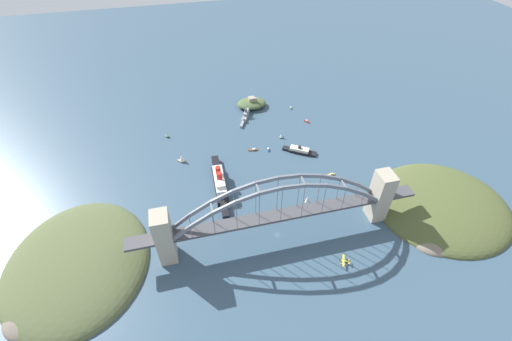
{
  "coord_description": "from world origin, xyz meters",
  "views": [
    {
      "loc": [
        -63.98,
        -179.75,
        250.13
      ],
      "look_at": [
        0.0,
        79.37,
        8.0
      ],
      "focal_mm": 24.09,
      "sensor_mm": 36.0,
      "label": 1
    }
  ],
  "objects": [
    {
      "name": "small_boat_7",
      "position": [
        -88.66,
        172.87,
        3.42
      ],
      "size": [
        5.99,
        4.36,
        7.2
      ],
      "color": "#2D6B3D",
      "rests_on": "ground"
    },
    {
      "name": "naval_cruiser",
      "position": [
        16.34,
        197.88,
        2.66
      ],
      "size": [
        30.08,
        59.4,
        16.4
      ],
      "color": "gray",
      "rests_on": "ground"
    },
    {
      "name": "headland_west_shore",
      "position": [
        -171.66,
        8.46,
        0.0
      ],
      "size": [
        117.32,
        136.84,
        27.24
      ],
      "color": "#515B38",
      "rests_on": "ground"
    },
    {
      "name": "seaplane_taxiing_near_bridge",
      "position": [
        45.86,
        -41.42,
        2.09
      ],
      "size": [
        8.98,
        11.48,
        4.94
      ],
      "color": "#B7B7B2",
      "rests_on": "ground"
    },
    {
      "name": "ground_plane",
      "position": [
        0.0,
        0.0,
        0.0
      ],
      "size": [
        1400.0,
        1400.0,
        0.0
      ],
      "primitive_type": "plane",
      "color": "#385166"
    },
    {
      "name": "small_boat_0",
      "position": [
        78.08,
        198.68,
        0.68
      ],
      "size": [
        2.51,
        8.38,
        1.9
      ],
      "color": "#2D6B3D",
      "rests_on": "ground"
    },
    {
      "name": "fort_island_mid_harbor",
      "position": [
        27.64,
        216.0,
        5.1
      ],
      "size": [
        39.07,
        29.54,
        14.79
      ],
      "color": "#4C6038",
      "rests_on": "ground"
    },
    {
      "name": "small_boat_1",
      "position": [
        24.41,
        119.76,
        0.82
      ],
      "size": [
        2.41,
        9.57,
        2.28
      ],
      "color": "#234C8C",
      "rests_on": "ground"
    },
    {
      "name": "small_boat_2",
      "position": [
        39.59,
        30.02,
        4.68
      ],
      "size": [
        6.47,
        8.97,
        10.22
      ],
      "color": "black",
      "rests_on": "ground"
    },
    {
      "name": "small_boat_6",
      "position": [
        45.98,
        137.94,
        3.58
      ],
      "size": [
        6.23,
        5.24,
        7.68
      ],
      "color": "#2D6B3D",
      "rests_on": "ground"
    },
    {
      "name": "small_boat_8",
      "position": [
        -74.01,
        122.48,
        4.99
      ],
      "size": [
        10.31,
        7.97,
        10.69
      ],
      "color": "gold",
      "rests_on": "ground"
    },
    {
      "name": "harbor_arch_bridge",
      "position": [
        -0.0,
        -0.0,
        28.05
      ],
      "size": [
        252.29,
        17.43,
        66.63
      ],
      "color": "#ADA38E",
      "rests_on": "ground"
    },
    {
      "name": "small_boat_5",
      "position": [
        7.54,
        122.65,
        0.83
      ],
      "size": [
        11.9,
        3.42,
        2.33
      ],
      "color": "brown",
      "rests_on": "ground"
    },
    {
      "name": "small_boat_4",
      "position": [
        87.85,
        162.7,
        0.93
      ],
      "size": [
        5.42,
        7.83,
        2.57
      ],
      "color": "#B2231E",
      "rests_on": "ground"
    },
    {
      "name": "headland_east_shore",
      "position": [
        163.27,
        -7.22,
        0.0
      ],
      "size": [
        129.93,
        122.71,
        23.26
      ],
      "color": "#4C562D",
      "rests_on": "ground"
    },
    {
      "name": "ocean_liner",
      "position": [
        -39.93,
        71.39,
        6.5
      ],
      "size": [
        13.35,
        89.04,
        22.27
      ],
      "color": "black",
      "rests_on": "ground"
    },
    {
      "name": "harbor_ferry_steamer",
      "position": [
        58.47,
        106.81,
        2.51
      ],
      "size": [
        36.97,
        27.24,
        8.15
      ],
      "color": "black",
      "rests_on": "ground"
    },
    {
      "name": "channel_marker_buoy",
      "position": [
        34.18,
        20.2,
        1.12
      ],
      "size": [
        2.2,
        2.2,
        2.75
      ],
      "color": "red",
      "rests_on": "ground"
    },
    {
      "name": "small_boat_3",
      "position": [
        78.77,
        61.96,
        0.72
      ],
      "size": [
        9.24,
        2.45,
        2.01
      ],
      "color": "gold",
      "rests_on": "ground"
    }
  ]
}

